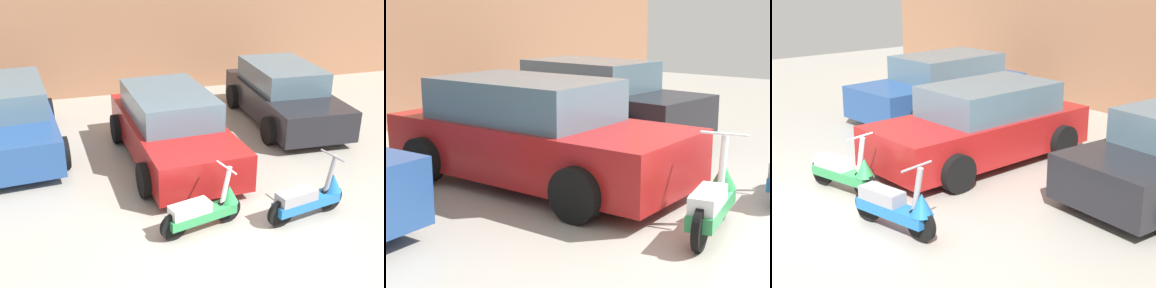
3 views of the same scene
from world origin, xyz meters
The scene contains 3 objects.
scooter_front_left centered at (-0.35, 0.54, 0.35)m, with size 1.39×0.62×0.99m.
car_rear_center centered at (-0.19, 3.20, 0.67)m, with size 2.12×4.17×1.39m.
car_rear_right centered at (2.97, 4.57, 0.65)m, with size 2.10×4.10×1.37m.
Camera 2 is at (-5.72, -2.01, 2.23)m, focal length 55.00 mm.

